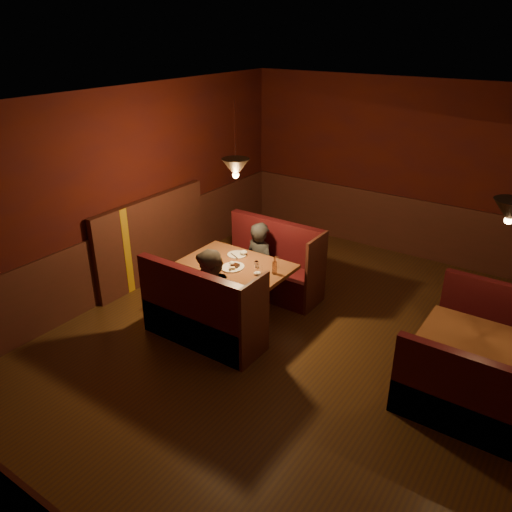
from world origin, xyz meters
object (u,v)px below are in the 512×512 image
Objects in this scene: diner_b at (212,282)px; second_bench_near at (461,403)px; main_bench_far at (272,270)px; second_bench_far at (492,335)px; second_table at (479,350)px; main_bench_near at (201,319)px; diner_a at (261,247)px; main_table at (238,275)px.

second_bench_near is at bearing 5.09° from diner_b.
main_bench_far is 3.03m from second_bench_far.
main_bench_near is at bearing -161.24° from second_table.
second_bench_near is at bearing 5.99° from main_bench_near.
second_bench_near is at bearing -90.00° from second_bench_far.
second_bench_near is at bearing 173.15° from diner_a.
main_bench_near is 1.21× the size of second_bench_far.
main_bench_near is 3.48m from second_bench_far.
main_bench_far is 1.05× the size of diner_b.
main_bench_far and main_bench_near have the same top height.
main_bench_far is 3.06m from second_table.
diner_a reaches higher than second_bench_near.
main_bench_near is 1.05× the size of diner_b.
second_bench_far is (3.02, 0.10, -0.05)m from main_bench_far.
second_table is at bearing 92.20° from second_bench_near.
second_table is 3.11m from diner_b.
diner_b reaches higher than main_bench_far.
second_table is 0.81× the size of diner_a.
diner_b is (-3.02, -1.48, 0.45)m from second_bench_far.
main_bench_near is 0.47m from diner_b.
main_table is at bearing 170.78° from second_bench_near.
second_table is 0.90× the size of second_bench_far.
main_bench_far is (0.02, 0.81, -0.25)m from main_table.
diner_b reaches higher than second_bench_far.
main_bench_far is 1.21× the size of second_bench_far.
main_table is 1.10× the size of second_bench_near.
main_bench_far is at bearing 93.60° from diner_b.
second_bench_far reaches higher than second_table.
diner_a is (-0.10, 0.67, 0.14)m from main_table.
diner_a is at bearing 98.06° from main_table.
second_bench_near is (0.03, -0.70, -0.20)m from second_table.
second_bench_far is at bearing 87.80° from second_table.
main_bench_near is at bearing -88.75° from main_table.
second_table is 3.15m from diner_a.
main_table reaches higher than second_bench_near.
main_table is 1.10× the size of second_bench_far.
second_bench_far is 1.40m from second_bench_near.
main_bench_far is at bearing 90.00° from main_bench_near.
second_bench_near is 0.87× the size of diner_b.
main_bench_near is at bearing -174.01° from second_bench_near.
diner_b is (0.00, 0.24, 0.41)m from main_bench_near.
second_table is 0.90× the size of second_bench_near.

